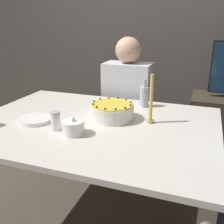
{
  "coord_description": "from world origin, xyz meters",
  "views": [
    {
      "loc": [
        0.62,
        -1.37,
        1.37
      ],
      "look_at": [
        0.09,
        0.1,
        0.82
      ],
      "focal_mm": 42.0,
      "sensor_mm": 36.0,
      "label": 1
    }
  ],
  "objects": [
    {
      "name": "ground_plane",
      "position": [
        0.0,
        0.0,
        0.0
      ],
      "size": [
        12.0,
        12.0,
        0.0
      ],
      "primitive_type": "plane",
      "color": "#4C4238"
    },
    {
      "name": "person_man_blue_shirt",
      "position": [
        -0.0,
        0.75,
        0.54
      ],
      "size": [
        0.4,
        0.34,
        1.24
      ],
      "rotation": [
        0.0,
        0.0,
        3.14
      ],
      "color": "#473D33",
      "rests_on": "ground_plane"
    },
    {
      "name": "sugar_shaker",
      "position": [
        -0.15,
        -0.18,
        0.83
      ],
      "size": [
        0.06,
        0.06,
        0.11
      ],
      "color": "white",
      "rests_on": "dining_table"
    },
    {
      "name": "plate_stack",
      "position": [
        -0.34,
        -0.11,
        0.78
      ],
      "size": [
        0.21,
        0.21,
        0.02
      ],
      "color": "white",
      "rests_on": "dining_table"
    },
    {
      "name": "bottle",
      "position": [
        0.23,
        0.41,
        0.85
      ],
      "size": [
        0.07,
        0.07,
        0.2
      ],
      "color": "#B2B7BC",
      "rests_on": "dining_table"
    },
    {
      "name": "wall_behind",
      "position": [
        0.0,
        1.4,
        1.3
      ],
      "size": [
        8.0,
        0.05,
        2.6
      ],
      "color": "#4C4742",
      "rests_on": "ground_plane"
    },
    {
      "name": "dining_table",
      "position": [
        0.0,
        0.0,
        0.67
      ],
      "size": [
        1.5,
        1.1,
        0.77
      ],
      "color": "beige",
      "rests_on": "ground_plane"
    },
    {
      "name": "cake",
      "position": [
        0.09,
        0.1,
        0.82
      ],
      "size": [
        0.27,
        0.27,
        0.11
      ],
      "color": "white",
      "rests_on": "dining_table"
    },
    {
      "name": "candle",
      "position": [
        0.34,
        0.11,
        0.89
      ],
      "size": [
        0.05,
        0.05,
        0.3
      ],
      "color": "tan",
      "rests_on": "dining_table"
    },
    {
      "name": "sugar_bowl",
      "position": [
        -0.03,
        -0.2,
        0.81
      ],
      "size": [
        0.12,
        0.12,
        0.1
      ],
      "color": "white",
      "rests_on": "dining_table"
    }
  ]
}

